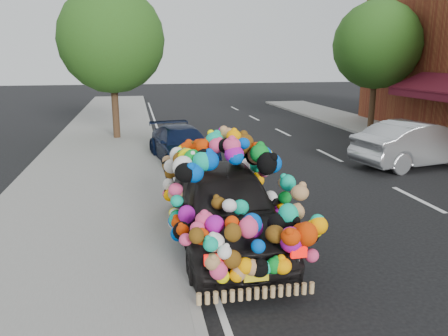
# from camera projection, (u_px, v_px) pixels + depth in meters

# --- Properties ---
(ground) EXTENTS (100.00, 100.00, 0.00)m
(ground) POSITION_uv_depth(u_px,v_px,m) (275.00, 209.00, 9.88)
(ground) COLOR black
(ground) RESTS_ON ground
(sidewalk) EXTENTS (4.00, 60.00, 0.12)m
(sidewalk) POSITION_uv_depth(u_px,v_px,m) (77.00, 220.00, 9.03)
(sidewalk) COLOR gray
(sidewalk) RESTS_ON ground
(kerb) EXTENTS (0.15, 60.00, 0.13)m
(kerb) POSITION_uv_depth(u_px,v_px,m) (171.00, 214.00, 9.41)
(kerb) COLOR gray
(kerb) RESTS_ON ground
(lane_markings) EXTENTS (6.00, 50.00, 0.01)m
(lane_markings) POSITION_uv_depth(u_px,v_px,m) (417.00, 199.00, 10.57)
(lane_markings) COLOR silver
(lane_markings) RESTS_ON ground
(tree_near_sidewalk) EXTENTS (4.20, 4.20, 6.13)m
(tree_near_sidewalk) POSITION_uv_depth(u_px,v_px,m) (111.00, 40.00, 17.18)
(tree_near_sidewalk) COLOR #332114
(tree_near_sidewalk) RESTS_ON ground
(tree_far_b) EXTENTS (4.00, 4.00, 5.90)m
(tree_far_b) POSITION_uv_depth(u_px,v_px,m) (377.00, 45.00, 19.97)
(tree_far_b) COLOR #332114
(tree_far_b) RESTS_ON ground
(plush_art_car) EXTENTS (2.16, 4.55, 2.12)m
(plush_art_car) POSITION_uv_depth(u_px,v_px,m) (225.00, 187.00, 7.77)
(plush_art_car) COLOR black
(plush_art_car) RESTS_ON ground
(navy_sedan) EXTENTS (2.23, 4.21, 1.16)m
(navy_sedan) POSITION_uv_depth(u_px,v_px,m) (182.00, 145.00, 14.16)
(navy_sedan) COLOR black
(navy_sedan) RESTS_ON ground
(silver_hatchback) EXTENTS (4.51, 2.29, 1.42)m
(silver_hatchback) POSITION_uv_depth(u_px,v_px,m) (419.00, 144.00, 13.69)
(silver_hatchback) COLOR #9EA1A5
(silver_hatchback) RESTS_ON ground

